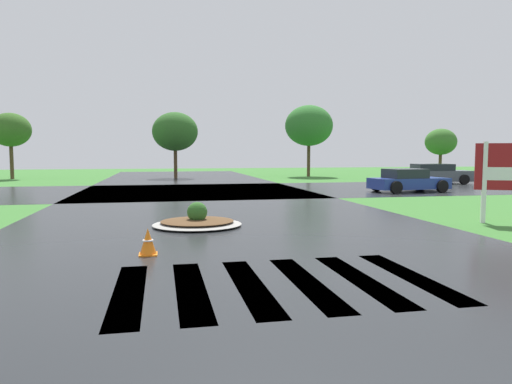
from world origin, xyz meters
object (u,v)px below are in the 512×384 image
Objects in this scene: car_blue_compact at (434,174)px; car_white_sedan at (408,181)px; median_island at (197,221)px; traffic_cone at (148,242)px.

car_blue_compact is 1.15× the size of car_white_sedan.
median_island is 22.56m from car_blue_compact.
car_white_sedan is at bearing 44.96° from traffic_cone.
car_blue_compact is 25.87m from traffic_cone.
car_blue_compact reaches higher than car_white_sedan.
car_blue_compact reaches higher than median_island.
median_island reaches higher than traffic_cone.
car_blue_compact is 7.62m from car_white_sedan.
median_island is 0.52× the size of car_blue_compact.
car_white_sedan is at bearing -125.07° from car_blue_compact.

